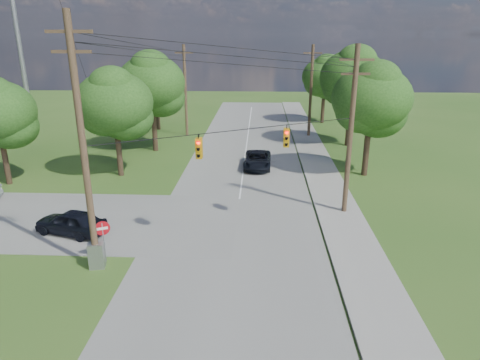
{
  "coord_description": "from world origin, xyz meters",
  "views": [
    {
      "loc": [
        3.34,
        -17.93,
        10.98
      ],
      "look_at": [
        2.27,
        5.0,
        3.15
      ],
      "focal_mm": 32.0,
      "sensor_mm": 36.0,
      "label": 1
    }
  ],
  "objects_px": {
    "do_not_enter_sign": "(103,232)",
    "pole_sw": "(83,146)",
    "pole_north_e": "(311,91)",
    "car_cross_dark": "(71,222)",
    "car_main_north": "(257,160)",
    "control_cabinet": "(96,256)",
    "pole_north_w": "(185,90)",
    "pole_ne": "(351,130)"
  },
  "relations": [
    {
      "from": "pole_north_e",
      "to": "control_cabinet",
      "type": "bearing_deg",
      "value": -114.53
    },
    {
      "from": "pole_north_w",
      "to": "car_cross_dark",
      "type": "height_order",
      "value": "pole_north_w"
    },
    {
      "from": "do_not_enter_sign",
      "to": "pole_north_e",
      "type": "bearing_deg",
      "value": 41.23
    },
    {
      "from": "control_cabinet",
      "to": "do_not_enter_sign",
      "type": "bearing_deg",
      "value": 59.06
    },
    {
      "from": "car_cross_dark",
      "to": "car_main_north",
      "type": "height_order",
      "value": "car_cross_dark"
    },
    {
      "from": "pole_sw",
      "to": "car_main_north",
      "type": "xyz_separation_m",
      "value": [
        7.79,
        17.23,
        -5.51
      ]
    },
    {
      "from": "car_main_north",
      "to": "control_cabinet",
      "type": "distance_m",
      "value": 18.89
    },
    {
      "from": "car_cross_dark",
      "to": "control_cabinet",
      "type": "distance_m",
      "value": 4.63
    },
    {
      "from": "control_cabinet",
      "to": "car_main_north",
      "type": "bearing_deg",
      "value": 55.4
    },
    {
      "from": "do_not_enter_sign",
      "to": "pole_sw",
      "type": "bearing_deg",
      "value": -134.3
    },
    {
      "from": "car_main_north",
      "to": "control_cabinet",
      "type": "xyz_separation_m",
      "value": [
        -7.79,
        -17.21,
        -0.05
      ]
    },
    {
      "from": "control_cabinet",
      "to": "car_cross_dark",
      "type": "bearing_deg",
      "value": 117.61
    },
    {
      "from": "pole_ne",
      "to": "control_cabinet",
      "type": "bearing_deg",
      "value": -150.69
    },
    {
      "from": "car_main_north",
      "to": "do_not_enter_sign",
      "type": "bearing_deg",
      "value": -112.83
    },
    {
      "from": "car_cross_dark",
      "to": "car_main_north",
      "type": "xyz_separation_m",
      "value": [
        10.63,
        13.56,
        -0.04
      ]
    },
    {
      "from": "pole_ne",
      "to": "car_cross_dark",
      "type": "xyz_separation_m",
      "value": [
        -16.34,
        -3.92,
        -4.72
      ]
    },
    {
      "from": "control_cabinet",
      "to": "pole_north_e",
      "type": "bearing_deg",
      "value": 55.21
    },
    {
      "from": "pole_north_e",
      "to": "do_not_enter_sign",
      "type": "distance_m",
      "value": 32.09
    },
    {
      "from": "pole_ne",
      "to": "do_not_enter_sign",
      "type": "relative_size",
      "value": 4.67
    },
    {
      "from": "car_cross_dark",
      "to": "do_not_enter_sign",
      "type": "height_order",
      "value": "do_not_enter_sign"
    },
    {
      "from": "car_cross_dark",
      "to": "do_not_enter_sign",
      "type": "distance_m",
      "value": 4.44
    },
    {
      "from": "pole_north_w",
      "to": "car_cross_dark",
      "type": "xyz_separation_m",
      "value": [
        -2.44,
        -25.92,
        -4.38
      ]
    },
    {
      "from": "pole_ne",
      "to": "control_cabinet",
      "type": "distance_m",
      "value": 16.21
    },
    {
      "from": "pole_sw",
      "to": "control_cabinet",
      "type": "relative_size",
      "value": 9.1
    },
    {
      "from": "pole_north_e",
      "to": "pole_north_w",
      "type": "distance_m",
      "value": 13.9
    },
    {
      "from": "pole_sw",
      "to": "pole_ne",
      "type": "distance_m",
      "value": 15.51
    },
    {
      "from": "do_not_enter_sign",
      "to": "car_main_north",
      "type": "bearing_deg",
      "value": 41.37
    },
    {
      "from": "pole_north_w",
      "to": "car_main_north",
      "type": "xyz_separation_m",
      "value": [
        8.19,
        -12.37,
        -4.42
      ]
    },
    {
      "from": "pole_ne",
      "to": "pole_north_e",
      "type": "relative_size",
      "value": 1.05
    },
    {
      "from": "pole_ne",
      "to": "do_not_enter_sign",
      "type": "xyz_separation_m",
      "value": [
        -13.28,
        -7.0,
        -3.82
      ]
    },
    {
      "from": "pole_north_e",
      "to": "car_cross_dark",
      "type": "distance_m",
      "value": 30.96
    },
    {
      "from": "pole_sw",
      "to": "pole_north_e",
      "type": "distance_m",
      "value": 32.55
    },
    {
      "from": "pole_sw",
      "to": "do_not_enter_sign",
      "type": "distance_m",
      "value": 4.62
    },
    {
      "from": "car_main_north",
      "to": "control_cabinet",
      "type": "height_order",
      "value": "car_main_north"
    },
    {
      "from": "pole_north_w",
      "to": "car_cross_dark",
      "type": "bearing_deg",
      "value": -95.38
    },
    {
      "from": "pole_sw",
      "to": "car_cross_dark",
      "type": "relative_size",
      "value": 2.85
    },
    {
      "from": "pole_north_e",
      "to": "do_not_enter_sign",
      "type": "relative_size",
      "value": 4.45
    },
    {
      "from": "car_cross_dark",
      "to": "control_cabinet",
      "type": "relative_size",
      "value": 3.19
    },
    {
      "from": "control_cabinet",
      "to": "pole_ne",
      "type": "bearing_deg",
      "value": 19.05
    },
    {
      "from": "car_cross_dark",
      "to": "pole_ne",
      "type": "bearing_deg",
      "value": 119.4
    },
    {
      "from": "pole_ne",
      "to": "pole_north_w",
      "type": "bearing_deg",
      "value": 122.29
    },
    {
      "from": "pole_north_e",
      "to": "control_cabinet",
      "type": "xyz_separation_m",
      "value": [
        -13.5,
        -29.58,
        -4.47
      ]
    }
  ]
}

